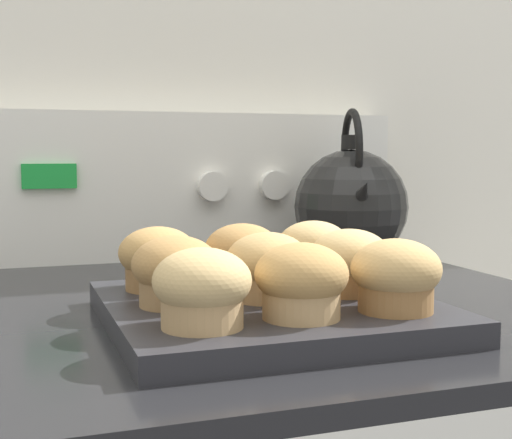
{
  "coord_description": "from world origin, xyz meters",
  "views": [
    {
      "loc": [
        -0.22,
        -0.37,
        1.09
      ],
      "look_at": [
        -0.0,
        0.24,
        1.03
      ],
      "focal_mm": 50.0,
      "sensor_mm": 36.0,
      "label": 1
    }
  ],
  "objects": [
    {
      "name": "tea_kettle",
      "position": [
        0.24,
        0.53,
        1.02
      ],
      "size": [
        0.16,
        0.2,
        0.22
      ],
      "color": "black",
      "rests_on": "stove_range"
    },
    {
      "name": "muffin_r1_c1",
      "position": [
        0.01,
        0.23,
        0.99
      ],
      "size": [
        0.08,
        0.08,
        0.06
      ],
      "color": "tan",
      "rests_on": "muffin_pan"
    },
    {
      "name": "muffin_r2_c0",
      "position": [
        -0.08,
        0.31,
        0.99
      ],
      "size": [
        0.08,
        0.08,
        0.06
      ],
      "color": "olive",
      "rests_on": "muffin_pan"
    },
    {
      "name": "muffin_r0_c0",
      "position": [
        -0.08,
        0.15,
        0.99
      ],
      "size": [
        0.08,
        0.08,
        0.06
      ],
      "color": "tan",
      "rests_on": "muffin_pan"
    },
    {
      "name": "muffin_r2_c1",
      "position": [
        0.01,
        0.31,
        0.99
      ],
      "size": [
        0.08,
        0.08,
        0.06
      ],
      "color": "tan",
      "rests_on": "muffin_pan"
    },
    {
      "name": "muffin_r0_c2",
      "position": [
        0.09,
        0.15,
        0.99
      ],
      "size": [
        0.08,
        0.08,
        0.06
      ],
      "color": "olive",
      "rests_on": "muffin_pan"
    },
    {
      "name": "muffin_r0_c1",
      "position": [
        0.01,
        0.15,
        0.99
      ],
      "size": [
        0.08,
        0.08,
        0.06
      ],
      "color": "tan",
      "rests_on": "muffin_pan"
    },
    {
      "name": "muffin_r1_c2",
      "position": [
        0.09,
        0.23,
        0.99
      ],
      "size": [
        0.08,
        0.08,
        0.06
      ],
      "color": "olive",
      "rests_on": "muffin_pan"
    },
    {
      "name": "muffin_pan",
      "position": [
        0.01,
        0.23,
        0.95
      ],
      "size": [
        0.29,
        0.29,
        0.02
      ],
      "color": "#28282D",
      "rests_on": "stove_range"
    },
    {
      "name": "control_panel",
      "position": [
        0.0,
        0.66,
        1.04
      ],
      "size": [
        0.72,
        0.07,
        0.21
      ],
      "color": "white",
      "rests_on": "stove_range"
    },
    {
      "name": "muffin_r2_c2",
      "position": [
        0.09,
        0.32,
        0.99
      ],
      "size": [
        0.08,
        0.08,
        0.06
      ],
      "color": "#A37A4C",
      "rests_on": "muffin_pan"
    },
    {
      "name": "wall_back",
      "position": [
        0.0,
        0.71,
        1.2
      ],
      "size": [
        8.0,
        0.05,
        2.4
      ],
      "color": "silver",
      "rests_on": "ground_plane"
    },
    {
      "name": "muffin_r1_c0",
      "position": [
        -0.08,
        0.23,
        0.99
      ],
      "size": [
        0.08,
        0.08,
        0.06
      ],
      "color": "#A37A4C",
      "rests_on": "muffin_pan"
    }
  ]
}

